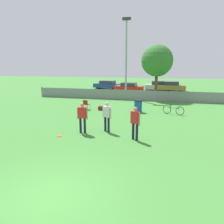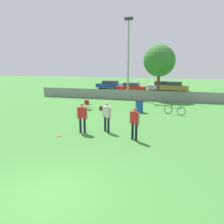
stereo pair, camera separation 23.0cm
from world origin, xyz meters
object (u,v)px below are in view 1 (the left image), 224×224
(folding_chair_sideline, at_px, (86,104))
(frisbee_disc, at_px, (59,136))
(parked_car_tan, at_px, (171,86))
(light_pole, at_px, (126,52))
(player_defender_red, at_px, (82,116))
(bicycle_sideline, at_px, (173,110))
(gear_bag_sideline, at_px, (103,108))
(tree_near_pole, at_px, (157,61))
(player_thrower_red, at_px, (135,121))
(parked_car_silver, at_px, (159,86))
(parked_car_blue, at_px, (108,85))
(parked_car_red, at_px, (129,87))
(trash_bin, at_px, (138,106))
(player_receiver_white, at_px, (107,115))

(folding_chair_sideline, bearing_deg, frisbee_disc, 111.13)
(parked_car_tan, bearing_deg, light_pole, -118.45)
(player_defender_red, bearing_deg, bicycle_sideline, 52.26)
(light_pole, height_order, gear_bag_sideline, light_pole)
(player_defender_red, bearing_deg, folding_chair_sideline, 110.51)
(gear_bag_sideline, bearing_deg, tree_near_pole, 62.60)
(tree_near_pole, xyz_separation_m, player_thrower_red, (-0.15, -14.23, -3.16))
(parked_car_silver, bearing_deg, parked_car_blue, 173.01)
(parked_car_tan, bearing_deg, gear_bag_sideline, -107.25)
(parked_car_red, bearing_deg, parked_car_silver, 39.39)
(parked_car_blue, distance_m, parked_car_tan, 9.80)
(parked_car_blue, distance_m, parked_car_silver, 8.01)
(player_thrower_red, xyz_separation_m, trash_bin, (-0.78, 6.71, -0.49))
(bicycle_sideline, distance_m, parked_car_silver, 16.43)
(trash_bin, bearing_deg, folding_chair_sideline, -178.04)
(light_pole, distance_m, parked_car_tan, 10.82)
(trash_bin, xyz_separation_m, gear_bag_sideline, (-2.97, 0.01, -0.34))
(bicycle_sideline, height_order, trash_bin, trash_bin)
(tree_near_pole, distance_m, trash_bin, 8.42)
(frisbee_disc, relative_size, folding_chair_sideline, 0.31)
(bicycle_sideline, xyz_separation_m, parked_car_silver, (-1.84, 16.32, 0.33))
(player_defender_red, height_order, trash_bin, player_defender_red)
(gear_bag_sideline, bearing_deg, player_thrower_red, -60.83)
(tree_near_pole, bearing_deg, folding_chair_sideline, -124.65)
(tree_near_pole, bearing_deg, light_pole, -174.49)
(player_receiver_white, distance_m, trash_bin, 5.84)
(parked_car_red, bearing_deg, parked_car_blue, 147.01)
(gear_bag_sideline, xyz_separation_m, parked_car_blue, (-4.15, 16.26, 0.49))
(player_receiver_white, relative_size, frisbee_disc, 6.56)
(player_receiver_white, height_order, parked_car_tan, player_receiver_white)
(trash_bin, relative_size, parked_car_tan, 0.24)
(parked_car_tan, bearing_deg, trash_bin, -97.12)
(tree_near_pole, height_order, player_defender_red, tree_near_pole)
(player_receiver_white, distance_m, parked_car_tan, 21.71)
(player_defender_red, height_order, bicycle_sideline, player_defender_red)
(folding_chair_sideline, bearing_deg, light_pole, -93.28)
(light_pole, distance_m, gear_bag_sideline, 8.75)
(player_thrower_red, height_order, folding_chair_sideline, player_thrower_red)
(player_thrower_red, height_order, gear_bag_sideline, player_thrower_red)
(player_thrower_red, xyz_separation_m, gear_bag_sideline, (-3.75, 6.71, -0.83))
(player_receiver_white, height_order, bicycle_sideline, player_receiver_white)
(tree_near_pole, xyz_separation_m, player_defender_red, (-3.13, -13.84, -3.16))
(gear_bag_sideline, bearing_deg, player_defender_red, -83.06)
(folding_chair_sideline, height_order, parked_car_red, parked_car_red)
(trash_bin, relative_size, parked_car_silver, 0.22)
(player_defender_red, bearing_deg, tree_near_pole, 78.32)
(player_receiver_white, xyz_separation_m, player_defender_red, (-1.23, -0.58, 0.00))
(light_pole, xyz_separation_m, parked_car_blue, (-4.70, 9.07, -4.45))
(bicycle_sideline, relative_size, parked_car_silver, 0.36)
(tree_near_pole, bearing_deg, parked_car_red, 125.28)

